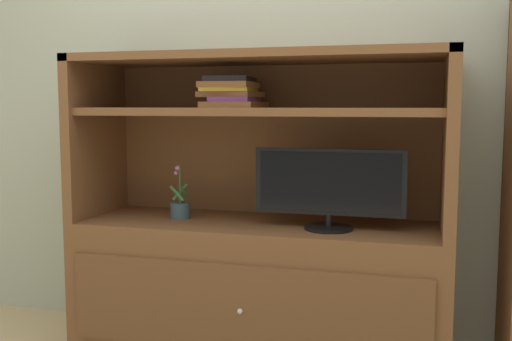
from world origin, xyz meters
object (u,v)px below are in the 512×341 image
media_console (259,260)px  potted_plant (180,208)px  tv_monitor (329,187)px  magazine_stack (232,93)px

media_console → potted_plant: bearing=-178.1°
tv_monitor → potted_plant: 0.75m
potted_plant → magazine_stack: bearing=2.4°
media_console → magazine_stack: media_console is taller
media_console → tv_monitor: size_ratio=2.60×
tv_monitor → magazine_stack: size_ratio=2.07×
media_console → tv_monitor: media_console is taller
magazine_stack → potted_plant: bearing=-177.6°
tv_monitor → magazine_stack: 0.63m
tv_monitor → media_console: bearing=167.8°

